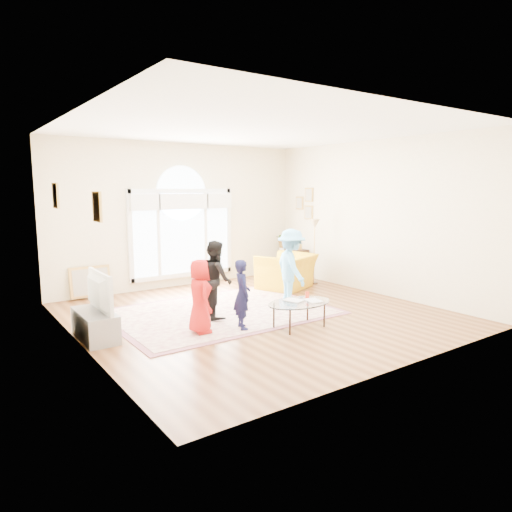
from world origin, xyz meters
TOP-DOWN VIEW (x-y plane):
  - ground at (0.00, 0.00)m, footprint 6.00×6.00m
  - room_shell at (0.01, 2.83)m, footprint 6.00×6.00m
  - area_rug at (-0.50, 0.48)m, footprint 3.60×2.60m
  - rug_border at (-0.50, 0.48)m, footprint 3.80×2.80m
  - tv_console at (-2.75, 0.30)m, footprint 0.45×1.00m
  - television at (-2.74, 0.30)m, footprint 0.17×1.01m
  - coffee_table at (0.08, -1.01)m, footprint 1.12×0.72m
  - armchair at (1.73, 1.35)m, footprint 1.47×1.38m
  - side_cabinet at (2.78, 2.26)m, footprint 0.40×0.50m
  - floor_lamp at (2.58, 1.39)m, footprint 0.31×0.31m
  - plant_pedestal at (2.70, 2.70)m, footprint 0.20×0.20m
  - potted_plant at (2.70, 2.70)m, footprint 0.47×0.44m
  - leaning_picture at (-2.10, 2.90)m, footprint 0.80×0.14m
  - child_red at (-1.36, -0.36)m, footprint 0.43×0.60m
  - child_navy at (-0.72, -0.57)m, footprint 0.37×0.46m
  - child_black at (-0.74, 0.22)m, footprint 0.63×0.74m
  - child_blue at (0.81, 0.08)m, footprint 0.78×1.05m

SIDE VIEW (x-z plane):
  - ground at x=0.00m, z-range 0.00..0.00m
  - leaning_picture at x=-2.10m, z-range -0.31..0.31m
  - rug_border at x=-0.50m, z-range 0.00..0.01m
  - area_rug at x=-0.50m, z-range 0.00..0.02m
  - tv_console at x=-2.75m, z-range 0.00..0.42m
  - side_cabinet at x=2.78m, z-range 0.00..0.70m
  - plant_pedestal at x=2.70m, z-range 0.00..0.70m
  - armchair at x=1.73m, z-range 0.00..0.76m
  - coffee_table at x=0.08m, z-range 0.13..0.67m
  - child_navy at x=-0.72m, z-range 0.02..1.12m
  - child_red at x=-1.36m, z-range 0.02..1.16m
  - child_black at x=-0.74m, z-range 0.02..1.35m
  - television at x=-2.74m, z-range 0.42..1.00m
  - child_blue at x=0.81m, z-range 0.02..1.47m
  - potted_plant at x=2.70m, z-range 0.70..1.12m
  - floor_lamp at x=2.58m, z-range 0.53..2.04m
  - room_shell at x=0.01m, z-range -1.43..4.57m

